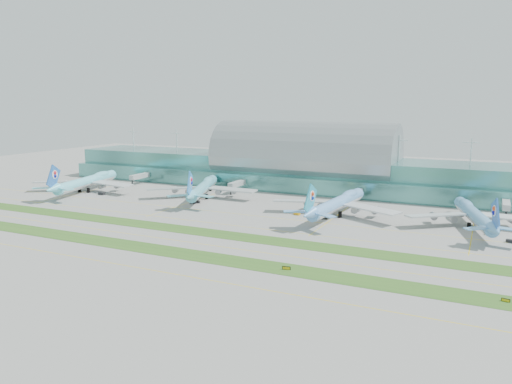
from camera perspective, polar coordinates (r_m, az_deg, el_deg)
The scene contains 22 objects.
ground at distance 216.59m, azimuth -6.23°, elevation -4.71°, with size 700.00×700.00×0.00m, color gray.
terminal at distance 328.60m, azimuth 5.50°, elevation 2.99°, with size 340.00×69.10×36.00m.
grass_strip_near at distance 194.21m, azimuth -10.57°, elevation -6.59°, with size 420.00×12.00×0.08m, color #2D591E.
grass_strip_far at distance 218.23m, azimuth -5.96°, elevation -4.58°, with size 420.00×12.00×0.08m, color #2D591E.
taxiline_a at distance 179.22m, azimuth -14.33°, elevation -8.20°, with size 420.00×0.35×0.01m, color yellow.
taxiline_b at distance 205.23m, azimuth -8.28°, elevation -5.61°, with size 420.00×0.35×0.01m, color yellow.
taxiline_c at distance 231.62m, azimuth -3.91°, elevation -3.68°, with size 420.00×0.35×0.01m, color yellow.
taxiline_d at distance 250.52m, azimuth -1.46°, elevation -2.58°, with size 420.00×0.35×0.01m, color yellow.
airliner_a at distance 331.24m, azimuth -18.72°, elevation 1.20°, with size 66.54×76.63×21.28m.
airliner_b at distance 294.46m, azimuth -6.07°, elevation 0.57°, with size 61.94×72.09×20.53m.
airliner_c at distance 251.02m, azimuth 9.33°, elevation -1.19°, with size 66.31×75.57×20.79m.
airliner_d at distance 245.25m, azimuth 23.66°, elevation -2.32°, with size 59.74×69.07×19.33m.
gse_a at distance 334.10m, azimuth -21.22°, elevation 0.12°, with size 3.23×1.98×1.61m, color gold.
gse_b at distance 316.71m, azimuth -17.22°, elevation -0.17°, with size 3.85×2.03×1.60m, color black.
gse_c at distance 278.85m, azimuth -7.21°, elevation -1.17°, with size 3.49×1.60×1.53m, color black.
gse_d at distance 280.03m, azimuth -6.75°, elevation -1.14°, with size 3.32×1.56×1.29m, color black.
gse_e at distance 250.32m, azimuth 4.69°, elevation -2.46°, with size 3.32×1.50×1.37m, color #F2A40E.
gse_f at distance 243.17m, azimuth 7.75°, elevation -2.90°, with size 3.36×2.02×1.43m, color black.
gse_g at distance 235.05m, azimuth 25.19°, elevation -4.27°, with size 3.04×1.90×1.40m, color black.
gse_h at distance 225.82m, azimuth 27.09°, elevation -5.02°, with size 3.28×1.71×1.25m, color black.
taxiway_sign_east at distance 170.26m, azimuth 3.49°, elevation -8.67°, with size 2.84×0.80×1.20m.
taxiway_sign_far_east at distance 160.78m, azimuth 26.64°, elevation -11.00°, with size 2.37×0.67×1.00m.
Camera 1 is at (109.83, -178.09, 55.99)m, focal length 35.00 mm.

